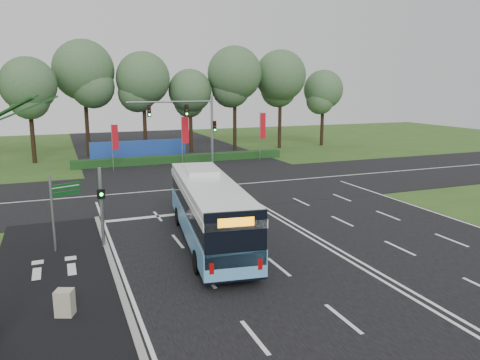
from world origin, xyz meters
The scene contains 16 objects.
ground centered at (0.00, 0.00, 0.00)m, with size 120.00×120.00×0.00m, color #2D521B.
road_main centered at (0.00, 0.00, 0.02)m, with size 20.00×120.00×0.04m, color black.
road_cross centered at (0.00, 12.00, 0.03)m, with size 120.00×14.00×0.05m, color black.
bike_path centered at (-12.50, -3.00, 0.03)m, with size 5.00×18.00×0.06m, color black.
kerb_strip centered at (-10.10, -3.00, 0.06)m, with size 0.25×18.00×0.12m, color gray.
city_bus centered at (-5.13, -0.70, 1.75)m, with size 4.13×12.33×3.47m.
pedestrian_signal centered at (-10.20, 0.53, 2.20)m, with size 0.38×0.44×4.02m.
street_sign centered at (-12.12, 0.80, 2.41)m, with size 1.40×0.60×3.81m.
utility_cabinet centered at (-12.15, -6.28, 0.49)m, with size 0.59×0.49×0.98m, color #B3A890.
banner_flag_left centered at (-7.00, 22.26, 2.88)m, with size 0.64×0.21×4.40m.
banner_flag_mid centered at (-0.18, 22.67, 3.22)m, with size 0.72×0.22×4.96m.
banner_flag_right centered at (8.46, 23.14, 3.32)m, with size 0.75×0.20×5.13m.
traffic_light_gantry centered at (0.21, 20.50, 4.66)m, with size 8.41×0.28×7.00m.
hedge centered at (0.00, 24.50, 0.40)m, with size 22.00×1.20×0.80m, color #143914.
blue_hoarding centered at (-4.00, 27.00, 1.10)m, with size 10.00×0.30×2.20m, color #1C409B.
eucalyptus_row centered at (-1.44, 31.33, 8.78)m, with size 47.93×8.99×12.85m.
Camera 1 is at (-11.99, -22.43, 7.89)m, focal length 35.00 mm.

